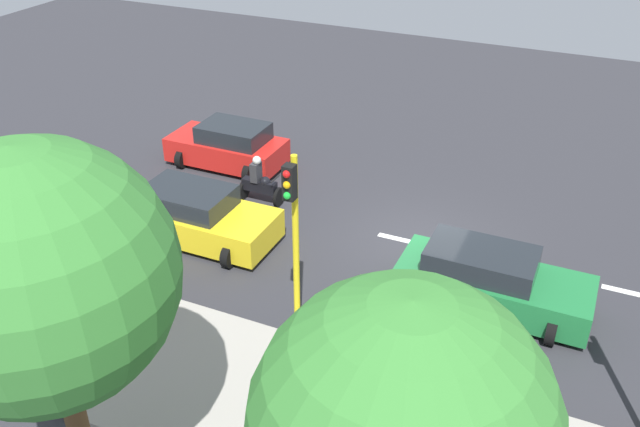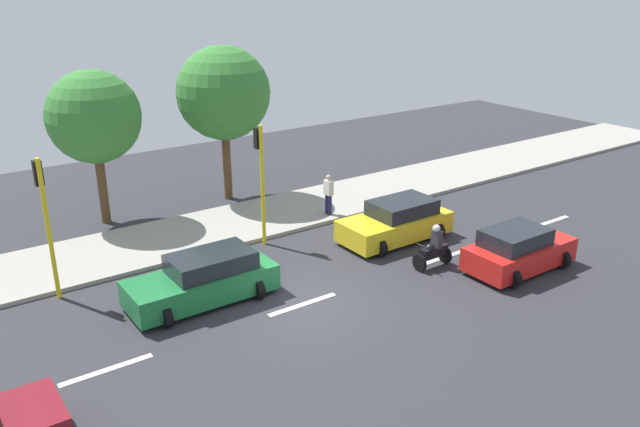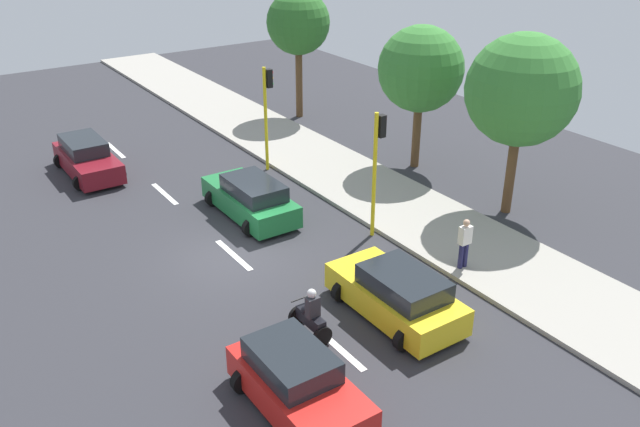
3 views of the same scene
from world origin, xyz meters
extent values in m
cube|color=#2D2D33|center=(0.00, 0.00, -0.05)|extent=(40.00, 60.00, 0.10)
cube|color=#9E998E|center=(7.00, 0.00, 0.07)|extent=(4.00, 60.00, 0.15)
cube|color=white|center=(0.00, -12.00, 0.01)|extent=(0.20, 2.40, 0.01)
cube|color=white|center=(0.00, -6.00, 0.01)|extent=(0.20, 2.40, 0.01)
cube|color=white|center=(0.00, 0.00, 0.01)|extent=(0.20, 2.40, 0.01)
cube|color=white|center=(0.00, 6.00, 0.01)|extent=(0.20, 2.40, 0.01)
cube|color=#1E7238|center=(1.95, 2.40, 0.56)|extent=(1.80, 4.54, 0.80)
cube|color=#1E2328|center=(1.95, 2.04, 1.24)|extent=(1.52, 2.54, 0.56)
cylinder|color=black|center=(1.16, 3.90, 0.32)|extent=(0.64, 0.22, 0.64)
cylinder|color=black|center=(2.75, 3.90, 0.32)|extent=(0.64, 0.22, 0.64)
cylinder|color=black|center=(1.16, 0.90, 0.32)|extent=(0.64, 0.22, 0.64)
cylinder|color=black|center=(2.75, 0.90, 0.32)|extent=(0.64, 0.22, 0.64)
cube|color=yellow|center=(2.25, -5.66, 0.56)|extent=(1.91, 4.29, 0.80)
cube|color=#1E2328|center=(2.25, -6.00, 1.24)|extent=(1.60, 2.40, 0.56)
cylinder|color=black|center=(1.40, -4.24, 0.32)|extent=(0.64, 0.22, 0.64)
cylinder|color=black|center=(3.09, -4.24, 0.32)|extent=(0.64, 0.22, 0.64)
cylinder|color=black|center=(1.40, -7.08, 0.32)|extent=(0.64, 0.22, 0.64)
cylinder|color=black|center=(3.09, -7.08, 0.32)|extent=(0.64, 0.22, 0.64)
cylinder|color=black|center=(-1.09, 8.25, 0.32)|extent=(0.64, 0.22, 0.64)
cube|color=red|center=(-2.11, -7.43, 0.56)|extent=(1.79, 3.90, 0.80)
cube|color=#1E2328|center=(-2.11, -7.12, 1.24)|extent=(1.50, 2.19, 0.56)
cylinder|color=black|center=(-1.33, -8.72, 0.32)|extent=(0.64, 0.22, 0.64)
cylinder|color=black|center=(-2.90, -8.72, 0.32)|extent=(0.64, 0.22, 0.64)
cylinder|color=black|center=(-1.33, -6.14, 0.32)|extent=(0.64, 0.22, 0.64)
cylinder|color=black|center=(-2.90, -6.14, 0.32)|extent=(0.64, 0.22, 0.64)
cylinder|color=black|center=(-0.31, -4.54, 0.30)|extent=(0.60, 0.10, 0.60)
cylinder|color=black|center=(-0.31, -5.74, 0.30)|extent=(0.60, 0.10, 0.60)
cube|color=black|center=(-0.31, -5.19, 0.55)|extent=(0.28, 1.10, 0.36)
sphere|color=black|center=(-0.31, -4.99, 0.73)|extent=(0.32, 0.32, 0.32)
cylinder|color=black|center=(-0.31, -4.64, 0.90)|extent=(0.55, 0.04, 0.04)
cube|color=#333338|center=(-0.31, -5.29, 1.00)|extent=(0.36, 0.24, 0.60)
sphere|color=silver|center=(-0.31, -5.24, 1.40)|extent=(0.26, 0.26, 0.26)
cylinder|color=#1E1E4C|center=(5.51, -5.01, 0.57)|extent=(0.16, 0.16, 0.85)
cylinder|color=#1E1E4C|center=(5.71, -5.01, 0.57)|extent=(0.16, 0.16, 0.85)
cube|color=silver|center=(5.61, -5.01, 1.30)|extent=(0.40, 0.24, 0.60)
sphere|color=tan|center=(5.61, -5.01, 1.73)|extent=(0.22, 0.22, 0.22)
cylinder|color=yellow|center=(4.75, -1.45, 2.25)|extent=(0.14, 0.14, 4.50)
cube|color=black|center=(4.97, -1.45, 4.00)|extent=(0.24, 0.24, 0.76)
sphere|color=red|center=(5.09, -1.45, 4.24)|extent=(0.16, 0.16, 0.16)
sphere|color=#F2A50C|center=(5.09, -1.45, 4.00)|extent=(0.16, 0.16, 0.16)
sphere|color=green|center=(5.09, -1.45, 3.76)|extent=(0.16, 0.16, 0.16)
cylinder|color=yellow|center=(4.75, 5.95, 2.25)|extent=(0.14, 0.14, 4.50)
cube|color=black|center=(4.97, 5.95, 4.00)|extent=(0.24, 0.24, 0.76)
sphere|color=red|center=(5.09, 5.95, 4.24)|extent=(0.16, 0.16, 0.16)
sphere|color=#F2A50C|center=(5.09, 5.95, 4.00)|extent=(0.16, 0.16, 0.16)
sphere|color=green|center=(5.09, 5.95, 3.76)|extent=(0.16, 0.16, 0.16)
cylinder|color=brown|center=(10.15, -2.78, 1.66)|extent=(0.36, 0.36, 3.32)
sphere|color=#387F33|center=(10.15, -2.78, 4.72)|extent=(3.99, 3.99, 3.99)
cylinder|color=brown|center=(10.35, 2.66, 1.53)|extent=(0.36, 0.36, 3.07)
sphere|color=#387F33|center=(10.35, 2.66, 4.33)|extent=(3.60, 3.60, 3.60)
camera|label=1|loc=(15.70, 4.06, 10.32)|focal=38.39mm
camera|label=2|loc=(-14.55, 9.58, 9.51)|focal=36.18mm
camera|label=3|loc=(-8.48, -17.73, 11.06)|focal=37.41mm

